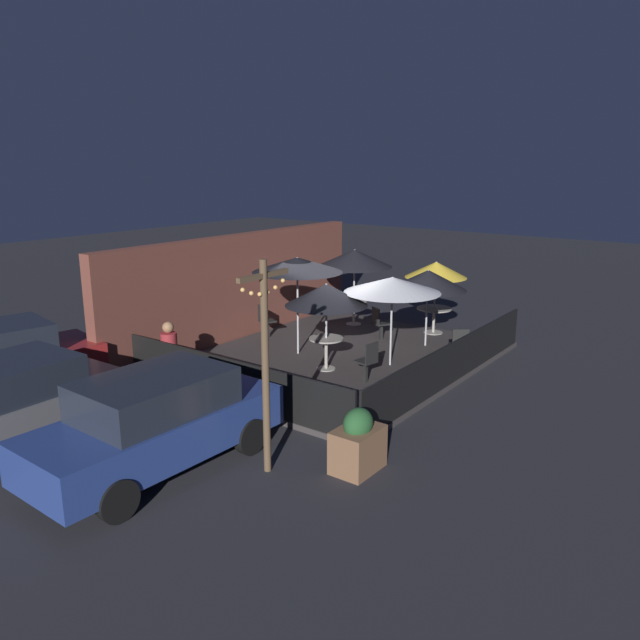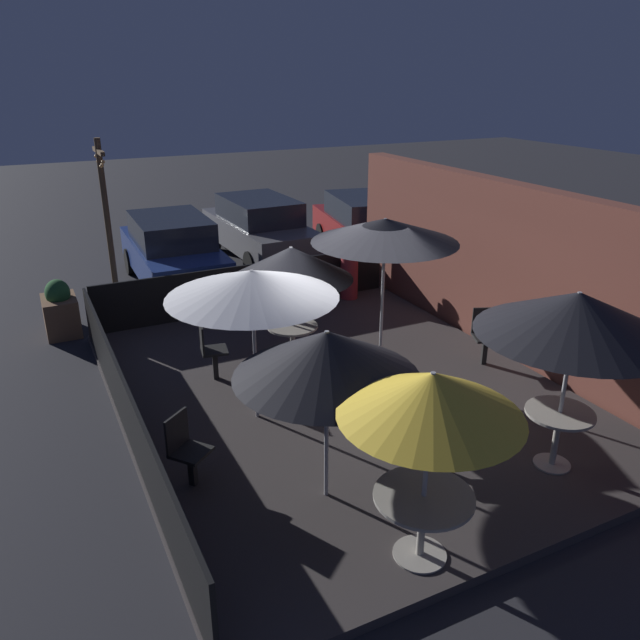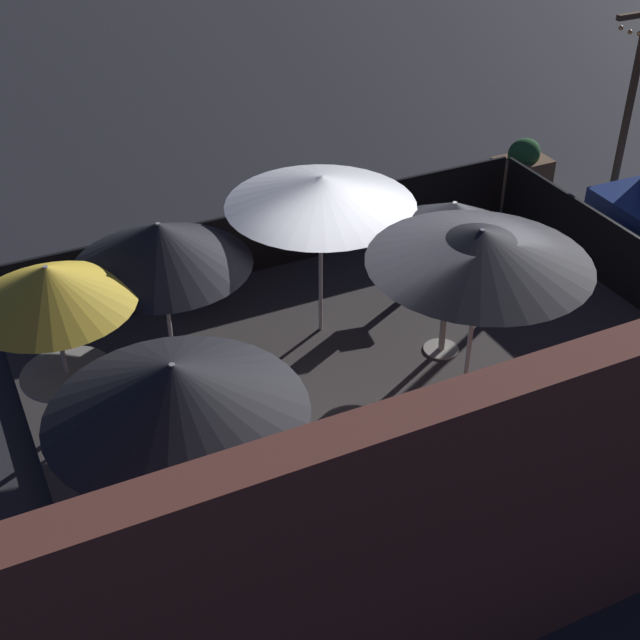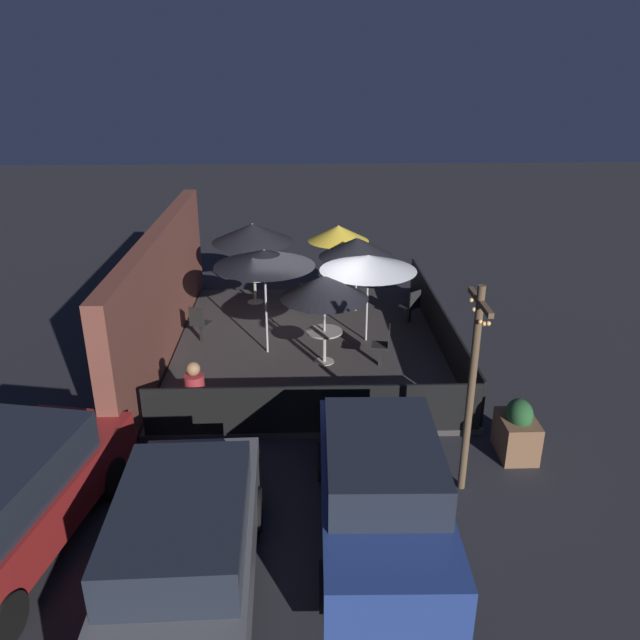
{
  "view_description": "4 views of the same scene",
  "coord_description": "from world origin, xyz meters",
  "px_view_note": "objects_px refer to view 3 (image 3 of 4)",
  "views": [
    {
      "loc": [
        -12.41,
        -8.63,
        4.92
      ],
      "look_at": [
        -0.76,
        0.04,
        1.22
      ],
      "focal_mm": 35.0,
      "sensor_mm": 36.0,
      "label": 1
    },
    {
      "loc": [
        7.48,
        -4.01,
        4.69
      ],
      "look_at": [
        -0.42,
        -0.11,
        1.15
      ],
      "focal_mm": 35.0,
      "sensor_mm": 36.0,
      "label": 2
    },
    {
      "loc": [
        4.3,
        7.17,
        6.74
      ],
      "look_at": [
        0.66,
        -0.38,
        1.03
      ],
      "focal_mm": 50.0,
      "sensor_mm": 36.0,
      "label": 3
    },
    {
      "loc": [
        -13.76,
        0.21,
        6.42
      ],
      "look_at": [
        -0.94,
        -0.23,
        1.13
      ],
      "focal_mm": 35.0,
      "sensor_mm": 36.0,
      "label": 4
    }
  ],
  "objects_px": {
    "patio_umbrella_1": "(175,389)",
    "patio_umbrella_5": "(481,246)",
    "patio_umbrella_4": "(160,244)",
    "patio_umbrella_0": "(453,222)",
    "patio_chair_0": "(508,507)",
    "dining_table_2": "(69,383)",
    "patio_chair_2": "(233,396)",
    "patio_umbrella_2": "(49,285)",
    "patio_chair_3": "(206,270)",
    "dining_table_1": "(189,511)",
    "dining_table_0": "(445,310)",
    "light_post": "(631,100)",
    "patio_chair_1": "(407,262)",
    "planter_box": "(521,173)",
    "patio_umbrella_3": "(321,191)"
  },
  "relations": [
    {
      "from": "dining_table_1",
      "to": "patio_chair_1",
      "type": "xyz_separation_m",
      "value": [
        -4.12,
        -3.11,
        -0.07
      ]
    },
    {
      "from": "dining_table_2",
      "to": "patio_chair_3",
      "type": "xyz_separation_m",
      "value": [
        -2.21,
        -1.78,
        -0.1
      ]
    },
    {
      "from": "patio_chair_2",
      "to": "planter_box",
      "type": "height_order",
      "value": "planter_box"
    },
    {
      "from": "patio_umbrella_2",
      "to": "dining_table_2",
      "type": "xyz_separation_m",
      "value": [
        0.0,
        0.0,
        -1.25
      ]
    },
    {
      "from": "patio_umbrella_5",
      "to": "dining_table_0",
      "type": "bearing_deg",
      "value": -113.67
    },
    {
      "from": "patio_umbrella_2",
      "to": "patio_chair_1",
      "type": "height_order",
      "value": "patio_umbrella_2"
    },
    {
      "from": "patio_chair_0",
      "to": "patio_chair_1",
      "type": "xyz_separation_m",
      "value": [
        -1.41,
        -4.27,
        0.01
      ]
    },
    {
      "from": "dining_table_0",
      "to": "light_post",
      "type": "relative_size",
      "value": 0.23
    },
    {
      "from": "patio_umbrella_1",
      "to": "patio_chair_2",
      "type": "height_order",
      "value": "patio_umbrella_1"
    },
    {
      "from": "patio_umbrella_0",
      "to": "patio_umbrella_3",
      "type": "distance_m",
      "value": 1.6
    },
    {
      "from": "patio_umbrella_5",
      "to": "patio_umbrella_4",
      "type": "bearing_deg",
      "value": -41.61
    },
    {
      "from": "patio_chair_2",
      "to": "light_post",
      "type": "distance_m",
      "value": 7.84
    },
    {
      "from": "patio_chair_3",
      "to": "dining_table_0",
      "type": "bearing_deg",
      "value": 94.87
    },
    {
      "from": "patio_umbrella_0",
      "to": "planter_box",
      "type": "bearing_deg",
      "value": -137.75
    },
    {
      "from": "dining_table_0",
      "to": "light_post",
      "type": "xyz_separation_m",
      "value": [
        -4.46,
        -2.06,
        1.24
      ]
    },
    {
      "from": "patio_umbrella_0",
      "to": "patio_chair_2",
      "type": "relative_size",
      "value": 2.25
    },
    {
      "from": "patio_chair_3",
      "to": "patio_umbrella_2",
      "type": "bearing_deg",
      "value": 0.0
    },
    {
      "from": "patio_umbrella_0",
      "to": "patio_chair_2",
      "type": "xyz_separation_m",
      "value": [
        2.89,
        0.3,
        -1.31
      ]
    },
    {
      "from": "patio_umbrella_1",
      "to": "patio_umbrella_4",
      "type": "relative_size",
      "value": 1.11
    },
    {
      "from": "patio_umbrella_3",
      "to": "patio_umbrella_4",
      "type": "height_order",
      "value": "patio_umbrella_3"
    },
    {
      "from": "patio_umbrella_5",
      "to": "patio_chair_1",
      "type": "height_order",
      "value": "patio_umbrella_5"
    },
    {
      "from": "dining_table_1",
      "to": "patio_chair_0",
      "type": "distance_m",
      "value": 2.95
    },
    {
      "from": "patio_umbrella_4",
      "to": "patio_umbrella_5",
      "type": "distance_m",
      "value": 3.51
    },
    {
      "from": "planter_box",
      "to": "dining_table_0",
      "type": "bearing_deg",
      "value": 42.25
    },
    {
      "from": "dining_table_0",
      "to": "light_post",
      "type": "height_order",
      "value": "light_post"
    },
    {
      "from": "patio_umbrella_1",
      "to": "patio_chair_3",
      "type": "height_order",
      "value": "patio_umbrella_1"
    },
    {
      "from": "dining_table_1",
      "to": "patio_chair_3",
      "type": "height_order",
      "value": "patio_chair_3"
    },
    {
      "from": "dining_table_0",
      "to": "patio_chair_3",
      "type": "height_order",
      "value": "patio_chair_3"
    },
    {
      "from": "patio_umbrella_1",
      "to": "light_post",
      "type": "bearing_deg",
      "value": -155.15
    },
    {
      "from": "patio_umbrella_4",
      "to": "patio_umbrella_0",
      "type": "bearing_deg",
      "value": 162.69
    },
    {
      "from": "patio_umbrella_5",
      "to": "patio_chair_2",
      "type": "xyz_separation_m",
      "value": [
        2.32,
        -1.01,
        -1.8
      ]
    },
    {
      "from": "dining_table_2",
      "to": "patio_chair_1",
      "type": "relative_size",
      "value": 1.05
    },
    {
      "from": "patio_chair_0",
      "to": "dining_table_2",
      "type": "bearing_deg",
      "value": -24.03
    },
    {
      "from": "dining_table_1",
      "to": "patio_umbrella_2",
      "type": "bearing_deg",
      "value": -76.56
    },
    {
      "from": "patio_chair_3",
      "to": "patio_umbrella_4",
      "type": "bearing_deg",
      "value": 17.19
    },
    {
      "from": "patio_umbrella_1",
      "to": "planter_box",
      "type": "distance_m",
      "value": 9.15
    },
    {
      "from": "patio_umbrella_5",
      "to": "patio_chair_3",
      "type": "distance_m",
      "value": 4.43
    },
    {
      "from": "patio_umbrella_2",
      "to": "light_post",
      "type": "relative_size",
      "value": 0.59
    },
    {
      "from": "dining_table_2",
      "to": "patio_chair_1",
      "type": "distance_m",
      "value": 4.75
    },
    {
      "from": "dining_table_1",
      "to": "patio_chair_3",
      "type": "bearing_deg",
      "value": -111.53
    },
    {
      "from": "patio_chair_2",
      "to": "patio_chair_3",
      "type": "bearing_deg",
      "value": -74.34
    },
    {
      "from": "patio_chair_1",
      "to": "patio_chair_3",
      "type": "distance_m",
      "value": 2.69
    },
    {
      "from": "patio_umbrella_5",
      "to": "patio_chair_3",
      "type": "relative_size",
      "value": 2.76
    },
    {
      "from": "patio_umbrella_1",
      "to": "patio_umbrella_5",
      "type": "distance_m",
      "value": 3.36
    },
    {
      "from": "patio_umbrella_1",
      "to": "patio_umbrella_2",
      "type": "xyz_separation_m",
      "value": [
        0.57,
        -2.38,
        -0.18
      ]
    },
    {
      "from": "patio_umbrella_3",
      "to": "dining_table_2",
      "type": "bearing_deg",
      "value": 8.57
    },
    {
      "from": "patio_umbrella_2",
      "to": "dining_table_0",
      "type": "relative_size",
      "value": 2.54
    },
    {
      "from": "planter_box",
      "to": "light_post",
      "type": "distance_m",
      "value": 2.1
    },
    {
      "from": "patio_umbrella_0",
      "to": "patio_chair_3",
      "type": "xyz_separation_m",
      "value": [
        2.25,
        -2.36,
        -1.32
      ]
    },
    {
      "from": "light_post",
      "to": "patio_umbrella_2",
      "type": "bearing_deg",
      "value": 9.46
    }
  ]
}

